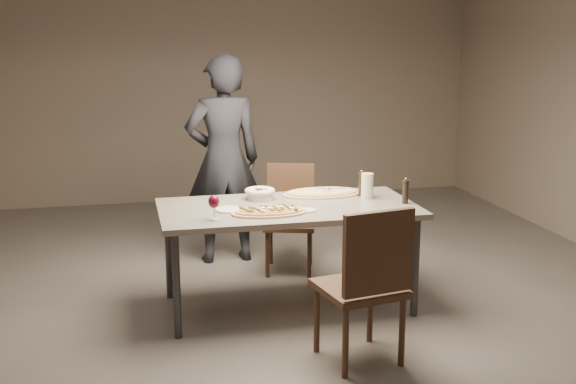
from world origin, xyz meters
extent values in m
plane|color=#5E5751|center=(0.00, 0.00, 0.00)|extent=(7.00, 7.00, 0.00)
plane|color=gray|center=(0.00, 3.50, 1.40)|extent=(6.00, 0.00, 6.00)
cube|color=#71675D|center=(0.00, 0.00, 0.73)|extent=(1.80, 0.90, 0.04)
cylinder|color=#333335|center=(-0.82, -0.37, 0.35)|extent=(0.05, 0.05, 0.71)
cylinder|color=#333335|center=(0.82, -0.37, 0.35)|extent=(0.05, 0.05, 0.71)
cylinder|color=#333335|center=(-0.82, 0.37, 0.35)|extent=(0.05, 0.05, 0.71)
cylinder|color=#333335|center=(0.82, 0.37, 0.35)|extent=(0.05, 0.05, 0.71)
ellipsoid|color=white|center=(-0.16, -0.17, 0.79)|extent=(0.04, 0.04, 0.01)
ellipsoid|color=white|center=(-0.22, -0.24, 0.79)|extent=(0.04, 0.04, 0.01)
ellipsoid|color=white|center=(-0.02, -0.21, 0.79)|extent=(0.04, 0.04, 0.01)
ellipsoid|color=white|center=(-0.22, -0.16, 0.79)|extent=(0.04, 0.04, 0.01)
ellipsoid|color=white|center=(-0.09, -0.15, 0.79)|extent=(0.04, 0.04, 0.01)
cube|color=#1D3215|center=(-0.34, -0.17, 0.79)|extent=(0.06, 0.15, 0.01)
cube|color=#1D3215|center=(-0.30, -0.18, 0.79)|extent=(0.03, 0.15, 0.01)
cube|color=#1D3215|center=(-0.25, -0.20, 0.79)|extent=(0.07, 0.15, 0.01)
cube|color=#1D3215|center=(-0.21, -0.17, 0.79)|extent=(0.02, 0.15, 0.01)
cube|color=#1D3215|center=(-0.17, -0.18, 0.79)|extent=(0.04, 0.15, 0.01)
cube|color=#1D3215|center=(-0.13, -0.20, 0.79)|extent=(0.04, 0.15, 0.01)
cube|color=#1D3215|center=(-0.09, -0.17, 0.79)|extent=(0.03, 0.15, 0.01)
cube|color=#1D3215|center=(-0.04, -0.16, 0.79)|extent=(0.04, 0.15, 0.01)
cube|color=#1D3215|center=(0.00, -0.20, 0.79)|extent=(0.02, 0.15, 0.01)
cylinder|color=tan|center=(0.49, 0.32, 0.79)|extent=(0.07, 0.07, 0.00)
cylinder|color=tan|center=(0.34, 0.36, 0.79)|extent=(0.07, 0.07, 0.00)
cylinder|color=tan|center=(0.42, 0.31, 0.79)|extent=(0.07, 0.07, 0.00)
cylinder|color=tan|center=(0.37, 0.31, 0.79)|extent=(0.07, 0.07, 0.00)
cylinder|color=tan|center=(0.36, 0.23, 0.79)|extent=(0.07, 0.07, 0.00)
cylinder|color=beige|center=(-0.15, 0.25, 0.79)|extent=(0.19, 0.19, 0.07)
torus|color=beige|center=(-0.15, 0.25, 0.81)|extent=(0.22, 0.22, 0.03)
cube|color=#A27341|center=(-0.13, 0.25, 0.80)|extent=(0.06, 0.05, 0.04)
cube|color=#A27341|center=(-0.17, 0.27, 0.80)|extent=(0.07, 0.07, 0.04)
cube|color=#A27341|center=(-0.17, 0.22, 0.80)|extent=(0.07, 0.07, 0.04)
cylinder|color=white|center=(0.10, -0.18, 0.76)|extent=(0.12, 0.12, 0.01)
cylinder|color=olive|center=(0.10, -0.18, 0.76)|extent=(0.08, 0.08, 0.00)
cylinder|color=black|center=(0.83, -0.12, 0.83)|extent=(0.04, 0.04, 0.15)
cylinder|color=black|center=(0.83, -0.12, 0.91)|extent=(0.05, 0.05, 0.02)
sphere|color=gold|center=(0.83, -0.12, 0.93)|extent=(0.02, 0.02, 0.02)
cylinder|color=black|center=(0.60, 0.17, 0.83)|extent=(0.05, 0.05, 0.16)
cylinder|color=black|center=(0.60, 0.17, 0.92)|extent=(0.05, 0.05, 0.02)
sphere|color=gold|center=(0.60, 0.17, 0.94)|extent=(0.02, 0.02, 0.02)
cylinder|color=silver|center=(0.62, 0.10, 0.84)|extent=(0.09, 0.09, 0.19)
cylinder|color=silver|center=(-0.55, -0.25, 0.75)|extent=(0.06, 0.06, 0.01)
cylinder|color=silver|center=(-0.55, -0.25, 0.79)|extent=(0.01, 0.01, 0.08)
ellipsoid|color=#4C0A19|center=(-0.55, -0.25, 0.87)|extent=(0.07, 0.07, 0.09)
cylinder|color=white|center=(-0.42, -0.04, 0.76)|extent=(0.19, 0.19, 0.01)
cube|color=#422A1B|center=(0.22, -0.92, 0.45)|extent=(0.54, 0.54, 0.04)
cylinder|color=#422A1B|center=(0.07, -1.14, 0.22)|extent=(0.04, 0.04, 0.43)
cylinder|color=#422A1B|center=(0.44, -1.07, 0.22)|extent=(0.04, 0.04, 0.43)
cylinder|color=#422A1B|center=(0.00, -0.77, 0.22)|extent=(0.04, 0.04, 0.43)
cylinder|color=#422A1B|center=(0.37, -0.70, 0.22)|extent=(0.04, 0.04, 0.43)
cube|color=#422A1B|center=(0.26, -1.13, 0.73)|extent=(0.44, 0.12, 0.48)
cube|color=#422A1B|center=(0.19, 0.76, 0.40)|extent=(0.51, 0.51, 0.04)
cylinder|color=#422A1B|center=(0.40, 0.88, 0.19)|extent=(0.03, 0.03, 0.38)
cylinder|color=#422A1B|center=(0.08, 0.97, 0.19)|extent=(0.03, 0.03, 0.38)
cylinder|color=#422A1B|center=(0.30, 0.56, 0.19)|extent=(0.03, 0.03, 0.38)
cylinder|color=#422A1B|center=(-0.02, 0.65, 0.19)|extent=(0.03, 0.03, 0.38)
cube|color=#422A1B|center=(0.24, 0.94, 0.66)|extent=(0.39, 0.15, 0.43)
imported|color=black|center=(-0.29, 1.18, 0.88)|extent=(0.67, 0.47, 1.77)
camera|label=1|loc=(-1.12, -4.79, 1.97)|focal=45.00mm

